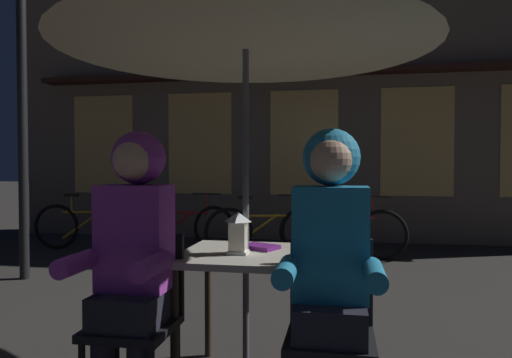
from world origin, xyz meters
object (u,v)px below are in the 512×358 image
(bicycle_third, at_px, (266,230))
(bicycle_fourth, at_px, (342,232))
(street_lamp, at_px, (21,26))
(bicycle_nearest, at_px, (91,225))
(book, at_px, (260,247))
(patio_umbrella, at_px, (246,16))
(lantern, at_px, (238,232))
(chair_right, at_px, (330,323))
(cafe_table, at_px, (246,270))
(bicycle_second, at_px, (183,226))
(chair_left, at_px, (138,311))
(person_left_hooded, at_px, (133,243))
(person_right_hooded, at_px, (331,249))

(bicycle_third, relative_size, bicycle_fourth, 0.98)
(street_lamp, relative_size, bicycle_nearest, 2.33)
(bicycle_fourth, height_order, book, bicycle_fourth)
(patio_umbrella, xyz_separation_m, lantern, (-0.03, -0.06, -1.20))
(chair_right, bearing_deg, bicycle_third, 103.18)
(cafe_table, bearing_deg, bicycle_second, 113.76)
(chair_left, relative_size, book, 4.35)
(person_left_hooded, distance_m, street_lamp, 3.84)
(lantern, bearing_deg, chair_left, -145.66)
(person_right_hooded, xyz_separation_m, bicycle_fourth, (0.07, 4.15, -0.50))
(bicycle_nearest, bearing_deg, person_right_hooded, -49.54)
(patio_umbrella, xyz_separation_m, bicycle_third, (-0.48, 3.71, -1.71))
(person_left_hooded, bearing_deg, chair_right, 3.39)
(person_right_hooded, relative_size, street_lamp, 0.36)
(patio_umbrella, xyz_separation_m, person_right_hooded, (0.48, -0.43, -1.21))
(bicycle_second, bearing_deg, person_right_hooded, -63.11)
(bicycle_fourth, distance_m, book, 3.67)
(bicycle_nearest, bearing_deg, bicycle_fourth, -0.55)
(person_right_hooded, bearing_deg, chair_left, 176.61)
(bicycle_fourth, bearing_deg, cafe_table, -98.35)
(chair_right, bearing_deg, bicycle_fourth, 89.06)
(chair_right, relative_size, person_right_hooded, 0.62)
(chair_right, bearing_deg, bicycle_nearest, 130.85)
(chair_left, xyz_separation_m, person_right_hooded, (0.96, -0.06, 0.36))
(bicycle_fourth, bearing_deg, bicycle_nearest, 179.45)
(cafe_table, distance_m, bicycle_third, 3.76)
(person_left_hooded, bearing_deg, chair_left, 90.00)
(book, bearing_deg, cafe_table, -94.26)
(cafe_table, relative_size, bicycle_fourth, 0.44)
(bicycle_fourth, bearing_deg, person_left_hooded, -103.90)
(street_lamp, xyz_separation_m, bicycle_fourth, (3.39, 1.77, -2.37))
(bicycle_nearest, bearing_deg, lantern, -51.32)
(cafe_table, xyz_separation_m, bicycle_third, (-0.48, 3.71, -0.29))
(patio_umbrella, height_order, lantern, patio_umbrella)
(lantern, height_order, chair_right, lantern)
(chair_left, bearing_deg, patio_umbrella, 37.55)
(cafe_table, relative_size, person_left_hooded, 0.53)
(person_right_hooded, distance_m, book, 0.68)
(chair_left, bearing_deg, bicycle_second, 106.25)
(lantern, relative_size, bicycle_second, 0.14)
(lantern, height_order, bicycle_fourth, lantern)
(cafe_table, height_order, person_left_hooded, person_left_hooded)
(patio_umbrella, xyz_separation_m, bicycle_second, (-1.74, 3.95, -1.71))
(chair_left, relative_size, bicycle_second, 0.53)
(patio_umbrella, xyz_separation_m, bicycle_fourth, (0.55, 3.73, -1.71))
(chair_right, height_order, street_lamp, street_lamp)
(patio_umbrella, height_order, bicycle_second, patio_umbrella)
(street_lamp, distance_m, bicycle_fourth, 4.50)
(cafe_table, height_order, patio_umbrella, patio_umbrella)
(bicycle_second, bearing_deg, person_left_hooded, -73.95)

